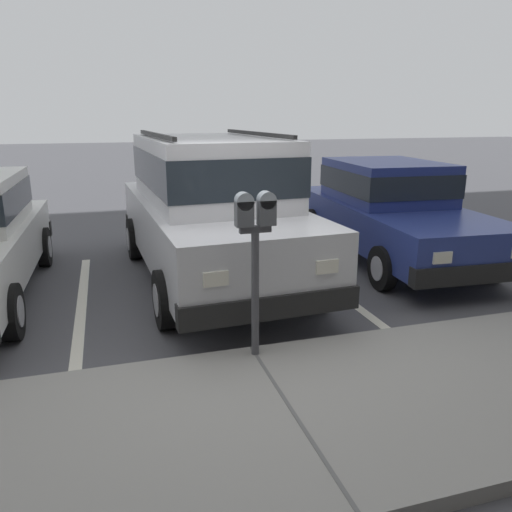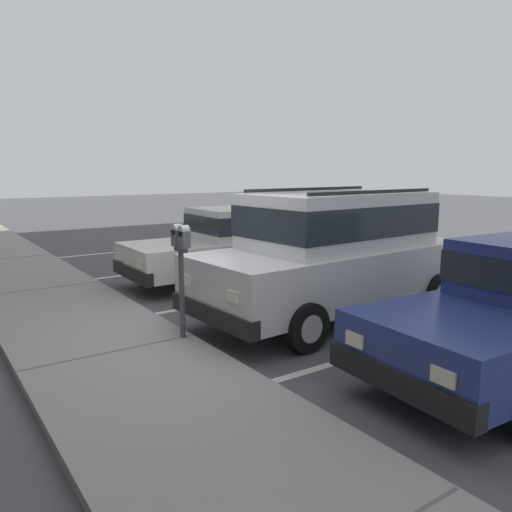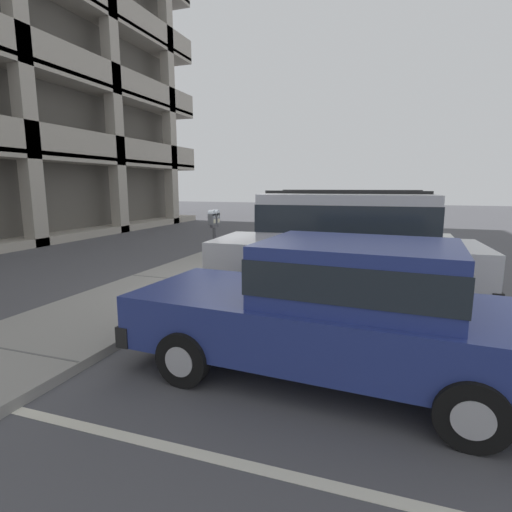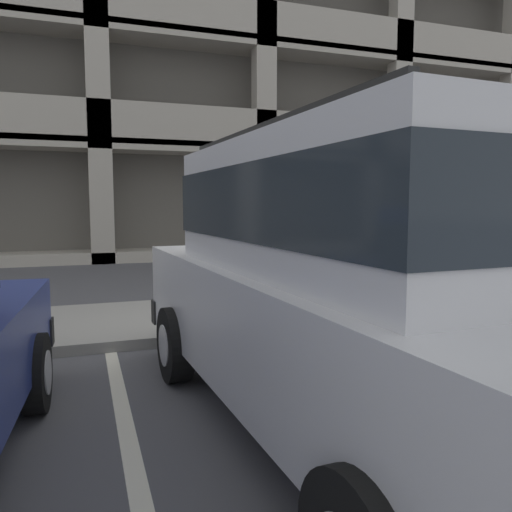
# 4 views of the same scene
# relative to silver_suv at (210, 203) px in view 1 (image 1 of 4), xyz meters

# --- Properties ---
(ground_plane) EXTENTS (80.00, 80.00, 0.10)m
(ground_plane) POSITION_rel_silver_suv_xyz_m (0.14, 2.28, -1.14)
(ground_plane) COLOR #4C4C51
(sidewalk) EXTENTS (40.00, 2.20, 0.12)m
(sidewalk) POSITION_rel_silver_suv_xyz_m (0.14, 3.58, -1.03)
(sidewalk) COLOR gray
(sidewalk) RESTS_ON ground_plane
(parking_stall_lines) EXTENTS (13.02, 4.80, 0.01)m
(parking_stall_lines) POSITION_rel_silver_suv_xyz_m (1.75, 0.88, -1.08)
(parking_stall_lines) COLOR silver
(parking_stall_lines) RESTS_ON ground_plane
(silver_suv) EXTENTS (2.19, 4.87, 2.03)m
(silver_suv) POSITION_rel_silver_suv_xyz_m (0.00, 0.00, 0.00)
(silver_suv) COLOR silver
(silver_suv) RESTS_ON ground_plane
(red_sedan) EXTENTS (2.04, 4.58, 1.54)m
(red_sedan) POSITION_rel_silver_suv_xyz_m (-3.01, -0.32, -0.27)
(red_sedan) COLOR navy
(red_sedan) RESTS_ON ground_plane
(parking_meter_near) EXTENTS (0.35, 0.12, 1.51)m
(parking_meter_near) POSITION_rel_silver_suv_xyz_m (0.14, 2.63, 0.16)
(parking_meter_near) COLOR #47474C
(parking_meter_near) RESTS_ON sidewalk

